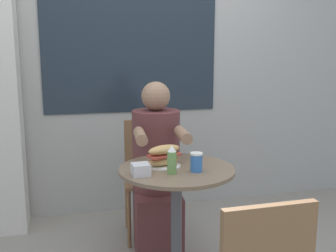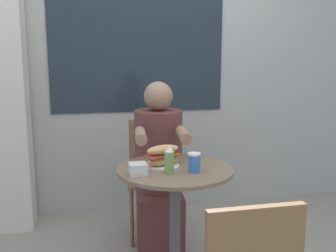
{
  "view_description": "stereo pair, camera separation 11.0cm",
  "coord_description": "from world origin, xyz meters",
  "px_view_note": "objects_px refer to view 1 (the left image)",
  "views": [
    {
      "loc": [
        -0.57,
        -1.99,
        1.37
      ],
      "look_at": [
        0.0,
        0.19,
        0.95
      ],
      "focal_mm": 42.0,
      "sensor_mm": 36.0,
      "label": 1
    },
    {
      "loc": [
        -0.47,
        -2.01,
        1.37
      ],
      "look_at": [
        0.0,
        0.19,
        0.95
      ],
      "focal_mm": 42.0,
      "sensor_mm": 36.0,
      "label": 2
    }
  ],
  "objects_px": {
    "diner_chair": "(148,166)",
    "seated_diner": "(157,180)",
    "cafe_table": "(176,204)",
    "drink_cup": "(196,162)",
    "condiment_bottle": "(172,160)",
    "sandwich_on_plate": "(164,157)"
  },
  "relations": [
    {
      "from": "cafe_table",
      "to": "seated_diner",
      "type": "relative_size",
      "value": 0.63
    },
    {
      "from": "sandwich_on_plate",
      "to": "drink_cup",
      "type": "bearing_deg",
      "value": -42.99
    },
    {
      "from": "seated_diner",
      "to": "condiment_bottle",
      "type": "height_order",
      "value": "seated_diner"
    },
    {
      "from": "seated_diner",
      "to": "drink_cup",
      "type": "relative_size",
      "value": 11.68
    },
    {
      "from": "cafe_table",
      "to": "drink_cup",
      "type": "bearing_deg",
      "value": -46.66
    },
    {
      "from": "drink_cup",
      "to": "diner_chair",
      "type": "bearing_deg",
      "value": 94.07
    },
    {
      "from": "diner_chair",
      "to": "seated_diner",
      "type": "distance_m",
      "value": 0.34
    },
    {
      "from": "condiment_bottle",
      "to": "drink_cup",
      "type": "bearing_deg",
      "value": 1.11
    },
    {
      "from": "seated_diner",
      "to": "condiment_bottle",
      "type": "xyz_separation_m",
      "value": [
        -0.06,
        -0.59,
        0.3
      ]
    },
    {
      "from": "sandwich_on_plate",
      "to": "diner_chair",
      "type": "bearing_deg",
      "value": 84.55
    },
    {
      "from": "diner_chair",
      "to": "drink_cup",
      "type": "xyz_separation_m",
      "value": [
        0.07,
        -0.93,
        0.28
      ]
    },
    {
      "from": "seated_diner",
      "to": "drink_cup",
      "type": "height_order",
      "value": "seated_diner"
    },
    {
      "from": "diner_chair",
      "to": "condiment_bottle",
      "type": "relative_size",
      "value": 5.77
    },
    {
      "from": "seated_diner",
      "to": "sandwich_on_plate",
      "type": "xyz_separation_m",
      "value": [
        -0.06,
        -0.45,
        0.29
      ]
    },
    {
      "from": "diner_chair",
      "to": "seated_diner",
      "type": "relative_size",
      "value": 0.73
    },
    {
      "from": "cafe_table",
      "to": "diner_chair",
      "type": "height_order",
      "value": "diner_chair"
    },
    {
      "from": "diner_chair",
      "to": "seated_diner",
      "type": "height_order",
      "value": "seated_diner"
    },
    {
      "from": "cafe_table",
      "to": "drink_cup",
      "type": "relative_size",
      "value": 7.4
    },
    {
      "from": "cafe_table",
      "to": "seated_diner",
      "type": "bearing_deg",
      "value": 89.57
    },
    {
      "from": "drink_cup",
      "to": "condiment_bottle",
      "type": "bearing_deg",
      "value": -178.89
    },
    {
      "from": "drink_cup",
      "to": "sandwich_on_plate",
      "type": "bearing_deg",
      "value": 137.01
    },
    {
      "from": "drink_cup",
      "to": "seated_diner",
      "type": "bearing_deg",
      "value": 97.75
    }
  ]
}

